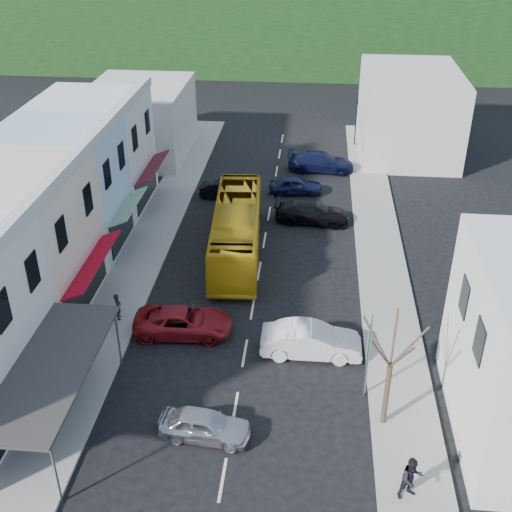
{
  "coord_description": "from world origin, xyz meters",
  "views": [
    {
      "loc": [
        2.97,
        -25.34,
        20.28
      ],
      "look_at": [
        0.0,
        6.0,
        2.2
      ],
      "focal_mm": 45.0,
      "sensor_mm": 36.0,
      "label": 1
    }
  ],
  "objects_px": {
    "pedestrian_right": "(411,480)",
    "direction_sign": "(367,361)",
    "street_tree": "(390,366)",
    "car_silver": "(205,424)",
    "pedestrian_left": "(118,305)",
    "bus": "(237,231)",
    "car_red": "(183,322)",
    "car_white": "(311,343)",
    "traffic_signal": "(356,123)"
  },
  "relations": [
    {
      "from": "car_silver",
      "to": "street_tree",
      "type": "bearing_deg",
      "value": -73.52
    },
    {
      "from": "car_silver",
      "to": "traffic_signal",
      "type": "distance_m",
      "value": 37.22
    },
    {
      "from": "car_silver",
      "to": "car_white",
      "type": "distance_m",
      "value": 7.43
    },
    {
      "from": "direction_sign",
      "to": "traffic_signal",
      "type": "relative_size",
      "value": 0.91
    },
    {
      "from": "car_red",
      "to": "pedestrian_left",
      "type": "bearing_deg",
      "value": 75.09
    },
    {
      "from": "bus",
      "to": "car_white",
      "type": "bearing_deg",
      "value": -67.55
    },
    {
      "from": "pedestrian_left",
      "to": "street_tree",
      "type": "height_order",
      "value": "street_tree"
    },
    {
      "from": "pedestrian_left",
      "to": "car_silver",
      "type": "bearing_deg",
      "value": -158.08
    },
    {
      "from": "car_white",
      "to": "pedestrian_left",
      "type": "xyz_separation_m",
      "value": [
        -10.34,
        1.91,
        0.3
      ]
    },
    {
      "from": "bus",
      "to": "pedestrian_left",
      "type": "distance_m",
      "value": 9.69
    },
    {
      "from": "pedestrian_right",
      "to": "street_tree",
      "type": "bearing_deg",
      "value": 76.87
    },
    {
      "from": "direction_sign",
      "to": "car_white",
      "type": "bearing_deg",
      "value": 139.47
    },
    {
      "from": "car_red",
      "to": "pedestrian_right",
      "type": "bearing_deg",
      "value": -135.24
    },
    {
      "from": "bus",
      "to": "car_white",
      "type": "distance_m",
      "value": 11.1
    },
    {
      "from": "car_white",
      "to": "car_red",
      "type": "bearing_deg",
      "value": 79.97
    },
    {
      "from": "bus",
      "to": "street_tree",
      "type": "relative_size",
      "value": 1.8
    },
    {
      "from": "car_silver",
      "to": "pedestrian_right",
      "type": "height_order",
      "value": "pedestrian_right"
    },
    {
      "from": "pedestrian_left",
      "to": "car_red",
      "type": "bearing_deg",
      "value": -117.01
    },
    {
      "from": "car_white",
      "to": "car_red",
      "type": "relative_size",
      "value": 0.96
    },
    {
      "from": "bus",
      "to": "pedestrian_left",
      "type": "bearing_deg",
      "value": -128.01
    },
    {
      "from": "pedestrian_right",
      "to": "street_tree",
      "type": "height_order",
      "value": "street_tree"
    },
    {
      "from": "direction_sign",
      "to": "traffic_signal",
      "type": "height_order",
      "value": "traffic_signal"
    },
    {
      "from": "car_silver",
      "to": "direction_sign",
      "type": "height_order",
      "value": "direction_sign"
    },
    {
      "from": "car_silver",
      "to": "street_tree",
      "type": "xyz_separation_m",
      "value": [
        7.58,
        1.46,
        2.53
      ]
    },
    {
      "from": "direction_sign",
      "to": "street_tree",
      "type": "relative_size",
      "value": 0.62
    },
    {
      "from": "pedestrian_right",
      "to": "car_red",
      "type": "bearing_deg",
      "value": 114.76
    },
    {
      "from": "direction_sign",
      "to": "traffic_signal",
      "type": "xyz_separation_m",
      "value": [
        0.8,
        33.19,
        0.2
      ]
    },
    {
      "from": "pedestrian_left",
      "to": "pedestrian_right",
      "type": "relative_size",
      "value": 1.0
    },
    {
      "from": "street_tree",
      "to": "pedestrian_right",
      "type": "bearing_deg",
      "value": -80.05
    },
    {
      "from": "car_white",
      "to": "pedestrian_right",
      "type": "height_order",
      "value": "pedestrian_right"
    },
    {
      "from": "direction_sign",
      "to": "traffic_signal",
      "type": "distance_m",
      "value": 33.2
    },
    {
      "from": "bus",
      "to": "pedestrian_right",
      "type": "height_order",
      "value": "bus"
    },
    {
      "from": "direction_sign",
      "to": "street_tree",
      "type": "xyz_separation_m",
      "value": [
        0.73,
        -1.74,
        1.22
      ]
    },
    {
      "from": "direction_sign",
      "to": "pedestrian_left",
      "type": "bearing_deg",
      "value": 167.62
    },
    {
      "from": "car_white",
      "to": "traffic_signal",
      "type": "bearing_deg",
      "value": -6.58
    },
    {
      "from": "pedestrian_right",
      "to": "traffic_signal",
      "type": "relative_size",
      "value": 0.39
    },
    {
      "from": "car_silver",
      "to": "pedestrian_left",
      "type": "xyz_separation_m",
      "value": [
        -6.0,
        7.93,
        0.3
      ]
    },
    {
      "from": "street_tree",
      "to": "pedestrian_left",
      "type": "bearing_deg",
      "value": 154.52
    },
    {
      "from": "bus",
      "to": "traffic_signal",
      "type": "height_order",
      "value": "traffic_signal"
    },
    {
      "from": "car_white",
      "to": "car_red",
      "type": "distance_m",
      "value": 6.75
    },
    {
      "from": "pedestrian_right",
      "to": "direction_sign",
      "type": "distance_m",
      "value": 5.88
    },
    {
      "from": "pedestrian_left",
      "to": "bus",
      "type": "bearing_deg",
      "value": -49.27
    },
    {
      "from": "car_white",
      "to": "street_tree",
      "type": "relative_size",
      "value": 0.68
    },
    {
      "from": "car_silver",
      "to": "bus",
      "type": "bearing_deg",
      "value": 7.6
    },
    {
      "from": "pedestrian_right",
      "to": "direction_sign",
      "type": "height_order",
      "value": "direction_sign"
    },
    {
      "from": "bus",
      "to": "traffic_signal",
      "type": "relative_size",
      "value": 2.64
    },
    {
      "from": "car_red",
      "to": "pedestrian_right",
      "type": "xyz_separation_m",
      "value": [
        10.57,
        -9.57,
        0.3
      ]
    },
    {
      "from": "car_silver",
      "to": "pedestrian_right",
      "type": "relative_size",
      "value": 2.59
    },
    {
      "from": "direction_sign",
      "to": "street_tree",
      "type": "distance_m",
      "value": 2.25
    },
    {
      "from": "bus",
      "to": "street_tree",
      "type": "xyz_separation_m",
      "value": [
        8.15,
        -14.48,
        1.68
      ]
    }
  ]
}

